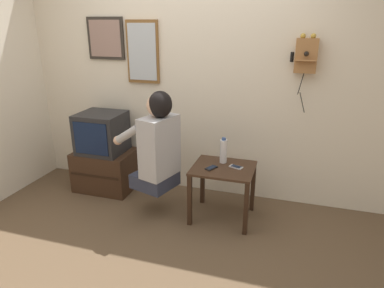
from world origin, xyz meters
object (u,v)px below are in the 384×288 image
at_px(cell_phone_spare, 236,167).
at_px(water_bottle, 223,151).
at_px(television, 102,133).
at_px(wall_mirror, 143,52).
at_px(wall_phone_antique, 306,55).
at_px(cell_phone_held, 211,168).
at_px(person, 157,144).
at_px(framed_picture, 106,38).

relative_size(cell_phone_spare, water_bottle, 0.54).
bearing_deg(cell_phone_spare, water_bottle, 79.15).
distance_m(television, cell_phone_spare, 1.55).
relative_size(television, cell_phone_spare, 3.49).
xyz_separation_m(wall_mirror, cell_phone_spare, (1.13, -0.48, -0.98)).
bearing_deg(water_bottle, wall_phone_antique, 28.14).
bearing_deg(cell_phone_held, person, -146.53).
xyz_separation_m(person, television, (-0.80, 0.34, -0.07)).
distance_m(cell_phone_held, cell_phone_spare, 0.23).
bearing_deg(cell_phone_spare, person, 121.96).
bearing_deg(cell_phone_spare, television, 103.34).
height_order(wall_mirror, water_bottle, wall_mirror).
bearing_deg(wall_mirror, cell_phone_held, -31.96).
xyz_separation_m(framed_picture, water_bottle, (1.42, -0.40, -1.00)).
xyz_separation_m(person, cell_phone_spare, (0.73, 0.15, -0.21)).
height_order(cell_phone_held, cell_phone_spare, same).
height_order(framed_picture, cell_phone_spare, framed_picture).
xyz_separation_m(person, wall_mirror, (-0.40, 0.63, 0.78)).
distance_m(wall_phone_antique, water_bottle, 1.16).
bearing_deg(television, water_bottle, -4.30).
bearing_deg(cell_phone_spare, cell_phone_held, 132.42).
relative_size(framed_picture, cell_phone_held, 3.23).
bearing_deg(wall_phone_antique, cell_phone_spare, -139.67).
bearing_deg(wall_phone_antique, cell_phone_held, -144.31).
bearing_deg(wall_mirror, person, -57.54).
bearing_deg(wall_phone_antique, television, -173.03).
relative_size(person, wall_mirror, 1.47).
relative_size(wall_phone_antique, wall_mirror, 1.11).
distance_m(person, wall_mirror, 1.08).
xyz_separation_m(wall_phone_antique, framed_picture, (-2.09, 0.04, 0.12)).
height_order(television, framed_picture, framed_picture).
relative_size(wall_phone_antique, cell_phone_spare, 5.29).
bearing_deg(framed_picture, wall_mirror, -0.41).
bearing_deg(person, framed_picture, 69.87).
relative_size(framed_picture, cell_phone_spare, 3.25).
distance_m(wall_phone_antique, framed_picture, 2.09).
bearing_deg(person, wall_mirror, 49.54).
bearing_deg(cell_phone_held, wall_phone_antique, 62.36).
bearing_deg(framed_picture, wall_phone_antique, -1.22).
bearing_deg(wall_mirror, cell_phone_spare, -23.16).
distance_m(cell_phone_held, water_bottle, 0.22).
height_order(wall_phone_antique, wall_mirror, wall_mirror).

